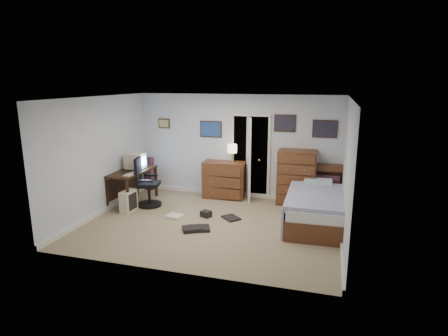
{
  "coord_description": "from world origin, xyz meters",
  "views": [
    {
      "loc": [
        2.18,
        -6.72,
        2.81
      ],
      "look_at": [
        0.16,
        0.3,
        1.1
      ],
      "focal_mm": 30.0,
      "sensor_mm": 36.0,
      "label": 1
    }
  ],
  "objects_px": {
    "tall_dresser": "(296,177)",
    "bed": "(316,208)",
    "computer_desk": "(129,178)",
    "office_chair": "(146,188)",
    "low_dresser": "(224,180)"
  },
  "relations": [
    {
      "from": "low_dresser",
      "to": "computer_desk",
      "type": "bearing_deg",
      "value": -157.88
    },
    {
      "from": "low_dresser",
      "to": "tall_dresser",
      "type": "bearing_deg",
      "value": -4.71
    },
    {
      "from": "computer_desk",
      "to": "bed",
      "type": "height_order",
      "value": "computer_desk"
    },
    {
      "from": "computer_desk",
      "to": "office_chair",
      "type": "height_order",
      "value": "office_chair"
    },
    {
      "from": "computer_desk",
      "to": "office_chair",
      "type": "relative_size",
      "value": 1.22
    },
    {
      "from": "bed",
      "to": "computer_desk",
      "type": "bearing_deg",
      "value": 176.69
    },
    {
      "from": "computer_desk",
      "to": "office_chair",
      "type": "bearing_deg",
      "value": -11.06
    },
    {
      "from": "tall_dresser",
      "to": "bed",
      "type": "xyz_separation_m",
      "value": [
        0.5,
        -1.14,
        -0.3
      ]
    },
    {
      "from": "office_chair",
      "to": "low_dresser",
      "type": "distance_m",
      "value": 1.89
    },
    {
      "from": "tall_dresser",
      "to": "bed",
      "type": "height_order",
      "value": "tall_dresser"
    },
    {
      "from": "office_chair",
      "to": "bed",
      "type": "xyz_separation_m",
      "value": [
        3.77,
        -0.05,
        -0.1
      ]
    },
    {
      "from": "low_dresser",
      "to": "bed",
      "type": "xyz_separation_m",
      "value": [
        2.24,
        -1.16,
        -0.12
      ]
    },
    {
      "from": "office_chair",
      "to": "low_dresser",
      "type": "relative_size",
      "value": 1.12
    },
    {
      "from": "computer_desk",
      "to": "bed",
      "type": "relative_size",
      "value": 0.64
    },
    {
      "from": "low_dresser",
      "to": "bed",
      "type": "relative_size",
      "value": 0.47
    }
  ]
}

